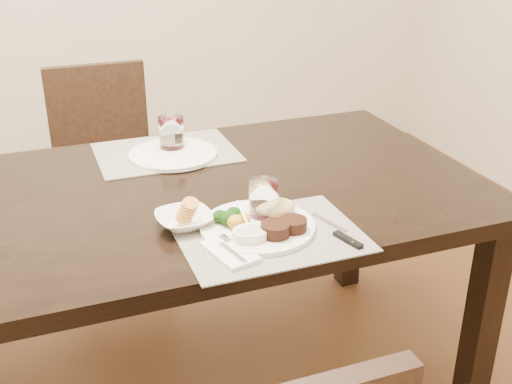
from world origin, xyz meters
name	(u,v)px	position (x,y,z in m)	size (l,w,h in m)	color
dining_table	(149,221)	(0.00, 0.00, 0.67)	(2.00, 1.00, 0.75)	black
chair_far	(106,161)	(0.00, 0.93, 0.50)	(0.42, 0.42, 0.90)	black
placemat_near	(270,236)	(0.24, -0.35, 0.75)	(0.46, 0.34, 0.00)	gray
placemat_far	(166,152)	(0.13, 0.31, 0.75)	(0.46, 0.34, 0.00)	gray
dinner_plate	(263,223)	(0.24, -0.31, 0.77)	(0.30, 0.30, 0.05)	silver
napkin_fork	(230,251)	(0.12, -0.41, 0.76)	(0.12, 0.17, 0.02)	white
steak_knife	(343,236)	(0.41, -0.43, 0.76)	(0.05, 0.22, 0.01)	silver
cracker_bowl	(184,219)	(0.05, -0.23, 0.77)	(0.15, 0.15, 0.06)	silver
sauce_ramekin	(251,235)	(0.19, -0.37, 0.77)	(0.09, 0.14, 0.07)	silver
wine_glass_near	(264,202)	(0.26, -0.26, 0.80)	(0.08, 0.08, 0.11)	silver
far_plate	(173,154)	(0.15, 0.27, 0.76)	(0.29, 0.29, 0.01)	silver
wine_glass_far	(172,136)	(0.16, 0.32, 0.81)	(0.08, 0.08, 0.12)	silver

